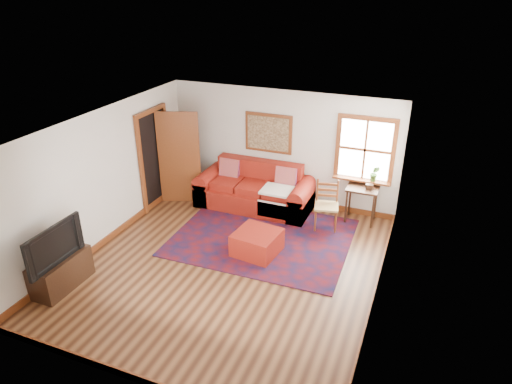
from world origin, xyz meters
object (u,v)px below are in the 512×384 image
at_px(red_leather_sofa, 255,193).
at_px(red_ottoman, 257,243).
at_px(ladder_back_chair, 327,203).
at_px(side_table, 362,193).
at_px(media_cabinet, 61,272).

height_order(red_leather_sofa, red_ottoman, red_leather_sofa).
relative_size(red_leather_sofa, ladder_back_chair, 2.54).
xyz_separation_m(side_table, ladder_back_chair, (-0.60, -0.49, -0.10)).
bearing_deg(ladder_back_chair, media_cabinet, -134.91).
distance_m(red_leather_sofa, red_ottoman, 1.88).
relative_size(red_ottoman, ladder_back_chair, 0.77).
bearing_deg(ladder_back_chair, side_table, 38.98).
height_order(red_ottoman, media_cabinet, media_cabinet).
relative_size(ladder_back_chair, media_cabinet, 0.98).
bearing_deg(media_cabinet, ladder_back_chair, 45.09).
height_order(red_ottoman, side_table, side_table).
height_order(red_leather_sofa, media_cabinet, red_leather_sofa).
relative_size(red_ottoman, media_cabinet, 0.75).
distance_m(side_table, ladder_back_chair, 0.78).
bearing_deg(red_leather_sofa, side_table, 4.28).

